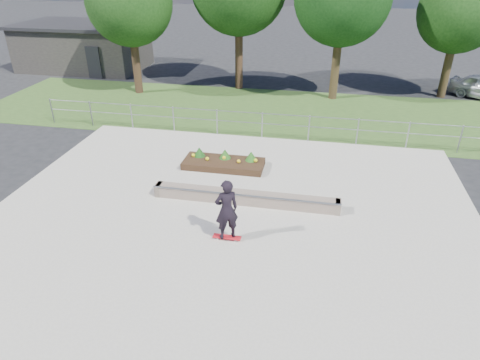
# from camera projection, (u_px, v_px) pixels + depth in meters

# --- Properties ---
(ground) EXTENTS (120.00, 120.00, 0.00)m
(ground) POSITION_uv_depth(u_px,v_px,m) (223.00, 238.00, 12.21)
(ground) COLOR black
(ground) RESTS_ON ground
(grass_verge) EXTENTS (30.00, 8.00, 0.02)m
(grass_verge) POSITION_uv_depth(u_px,v_px,m) (272.00, 112.00, 21.73)
(grass_verge) COLOR #2E4B1E
(grass_verge) RESTS_ON ground
(concrete_slab) EXTENTS (15.00, 15.00, 0.06)m
(concrete_slab) POSITION_uv_depth(u_px,v_px,m) (223.00, 237.00, 12.20)
(concrete_slab) COLOR #A39D91
(concrete_slab) RESTS_ON ground
(fence) EXTENTS (20.06, 0.06, 1.20)m
(fence) POSITION_uv_depth(u_px,v_px,m) (262.00, 122.00, 18.34)
(fence) COLOR gray
(fence) RESTS_ON ground
(building) EXTENTS (8.40, 5.40, 3.00)m
(building) POSITION_uv_depth(u_px,v_px,m) (84.00, 46.00, 29.45)
(building) COLOR #292624
(building) RESTS_ON ground
(tree_far_left) EXTENTS (4.55, 4.55, 7.15)m
(tree_far_left) POSITION_uv_depth(u_px,v_px,m) (129.00, 3.00, 22.53)
(tree_far_left) COLOR black
(tree_far_left) RESTS_ON ground
(tree_far_right) EXTENTS (4.20, 4.20, 6.60)m
(tree_far_right) POSITION_uv_depth(u_px,v_px,m) (460.00, 12.00, 22.00)
(tree_far_right) COLOR #322314
(tree_far_right) RESTS_ON ground
(grind_ledge) EXTENTS (6.00, 0.44, 0.43)m
(grind_ledge) POSITION_uv_depth(u_px,v_px,m) (245.00, 198.00, 13.67)
(grind_ledge) COLOR #6C5B4F
(grind_ledge) RESTS_ON concrete_slab
(planter_bed) EXTENTS (3.00, 1.20, 0.61)m
(planter_bed) POSITION_uv_depth(u_px,v_px,m) (224.00, 162.00, 16.05)
(planter_bed) COLOR black
(planter_bed) RESTS_ON concrete_slab
(skateboarder) EXTENTS (0.80, 0.70, 1.87)m
(skateboarder) POSITION_uv_depth(u_px,v_px,m) (227.00, 210.00, 11.59)
(skateboarder) COLOR silver
(skateboarder) RESTS_ON concrete_slab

